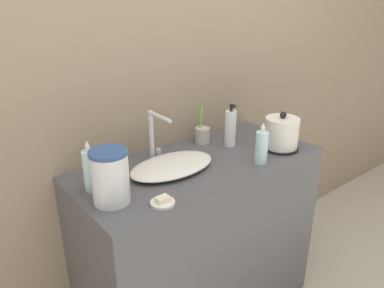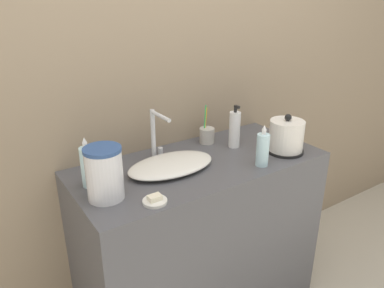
% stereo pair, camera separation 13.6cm
% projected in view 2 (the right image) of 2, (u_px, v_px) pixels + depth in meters
% --- Properties ---
extents(wall_back, '(6.00, 0.04, 2.60)m').
position_uv_depth(wall_back, '(167.00, 66.00, 1.81)').
color(wall_back, gray).
rests_on(wall_back, ground_plane).
extents(vanity_counter, '(1.18, 0.54, 0.90)m').
position_uv_depth(vanity_counter, '(199.00, 242.00, 1.91)').
color(vanity_counter, '#4C4C51').
rests_on(vanity_counter, ground_plane).
extents(sink_basin, '(0.41, 0.24, 0.04)m').
position_uv_depth(sink_basin, '(171.00, 165.00, 1.66)').
color(sink_basin, silver).
rests_on(sink_basin, vanity_counter).
extents(faucet, '(0.06, 0.17, 0.24)m').
position_uv_depth(faucet, '(156.00, 132.00, 1.72)').
color(faucet, silver).
rests_on(faucet, vanity_counter).
extents(electric_kettle, '(0.18, 0.18, 0.19)m').
position_uv_depth(electric_kettle, '(286.00, 137.00, 1.82)').
color(electric_kettle, black).
rests_on(electric_kettle, vanity_counter).
extents(toothbrush_cup, '(0.08, 0.08, 0.20)m').
position_uv_depth(toothbrush_cup, '(207.00, 135.00, 1.94)').
color(toothbrush_cup, '#B7B2A8').
rests_on(toothbrush_cup, vanity_counter).
extents(lotion_bottle, '(0.06, 0.06, 0.22)m').
position_uv_depth(lotion_bottle, '(235.00, 129.00, 1.87)').
color(lotion_bottle, white).
rests_on(lotion_bottle, vanity_counter).
extents(shampoo_bottle, '(0.06, 0.06, 0.19)m').
position_uv_depth(shampoo_bottle, '(263.00, 149.00, 1.68)').
color(shampoo_bottle, silver).
rests_on(shampoo_bottle, vanity_counter).
extents(mouthwash_bottle, '(0.05, 0.05, 0.21)m').
position_uv_depth(mouthwash_bottle, '(87.00, 166.00, 1.49)').
color(mouthwash_bottle, silver).
rests_on(mouthwash_bottle, vanity_counter).
extents(soap_dish, '(0.09, 0.09, 0.03)m').
position_uv_depth(soap_dish, '(155.00, 200.00, 1.40)').
color(soap_dish, silver).
rests_on(soap_dish, vanity_counter).
extents(water_pitcher, '(0.14, 0.14, 0.21)m').
position_uv_depth(water_pitcher, '(104.00, 173.00, 1.40)').
color(water_pitcher, silver).
rests_on(water_pitcher, vanity_counter).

